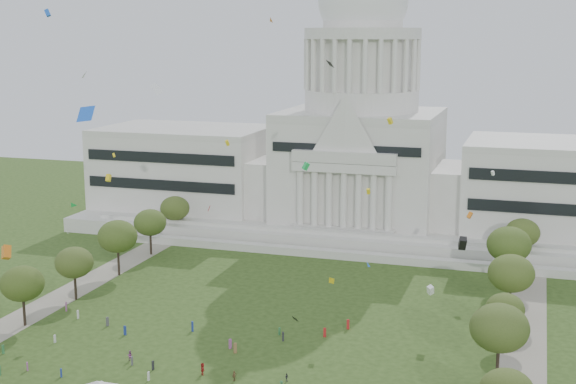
# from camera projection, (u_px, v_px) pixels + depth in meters

# --- Properties ---
(capitol) EXTENTS (160.00, 64.50, 91.30)m
(capitol) POSITION_uv_depth(u_px,v_px,m) (360.00, 153.00, 228.54)
(capitol) COLOR beige
(capitol) RESTS_ON ground
(path_left) EXTENTS (8.00, 160.00, 0.04)m
(path_left) POSITION_uv_depth(u_px,v_px,m) (50.00, 303.00, 168.83)
(path_left) COLOR gray
(path_left) RESTS_ON ground
(path_right) EXTENTS (8.00, 160.00, 0.04)m
(path_right) POSITION_uv_depth(u_px,v_px,m) (523.00, 358.00, 140.51)
(path_right) COLOR gray
(path_right) RESTS_ON ground
(row_tree_l_2) EXTENTS (8.42, 8.42, 11.97)m
(row_tree_l_2) POSITION_uv_depth(u_px,v_px,m) (22.00, 284.00, 154.42)
(row_tree_l_2) COLOR black
(row_tree_l_2) RESTS_ON ground
(row_tree_r_2) EXTENTS (9.55, 9.55, 13.58)m
(row_tree_r_2) POSITION_uv_depth(u_px,v_px,m) (499.00, 328.00, 128.01)
(row_tree_r_2) COLOR black
(row_tree_r_2) RESTS_ON ground
(row_tree_l_3) EXTENTS (8.12, 8.12, 11.55)m
(row_tree_l_3) POSITION_uv_depth(u_px,v_px,m) (74.00, 263.00, 169.74)
(row_tree_l_3) COLOR black
(row_tree_l_3) RESTS_ON ground
(row_tree_r_3) EXTENTS (7.01, 7.01, 9.98)m
(row_tree_r_3) POSITION_uv_depth(u_px,v_px,m) (505.00, 309.00, 144.40)
(row_tree_r_3) COLOR black
(row_tree_r_3) RESTS_ON ground
(row_tree_l_4) EXTENTS (9.29, 9.29, 13.21)m
(row_tree_l_4) POSITION_uv_depth(u_px,v_px,m) (118.00, 236.00, 186.82)
(row_tree_l_4) COLOR black
(row_tree_l_4) RESTS_ON ground
(row_tree_r_4) EXTENTS (9.19, 9.19, 13.06)m
(row_tree_r_4) POSITION_uv_depth(u_px,v_px,m) (511.00, 273.00, 158.41)
(row_tree_r_4) COLOR black
(row_tree_r_4) RESTS_ON ground
(row_tree_l_5) EXTENTS (8.33, 8.33, 11.85)m
(row_tree_l_5) POSITION_uv_depth(u_px,v_px,m) (150.00, 223.00, 204.74)
(row_tree_l_5) COLOR black
(row_tree_l_5) RESTS_ON ground
(row_tree_r_5) EXTENTS (9.82, 9.82, 13.96)m
(row_tree_r_5) POSITION_uv_depth(u_px,v_px,m) (509.00, 245.00, 177.52)
(row_tree_r_5) COLOR black
(row_tree_r_5) RESTS_ON ground
(row_tree_l_6) EXTENTS (8.19, 8.19, 11.64)m
(row_tree_l_6) POSITION_uv_depth(u_px,v_px,m) (175.00, 208.00, 222.21)
(row_tree_l_6) COLOR black
(row_tree_l_6) RESTS_ON ground
(row_tree_r_6) EXTENTS (8.42, 8.42, 11.97)m
(row_tree_r_6) POSITION_uv_depth(u_px,v_px,m) (522.00, 233.00, 193.84)
(row_tree_r_6) COLOR black
(row_tree_r_6) RESTS_ON ground
(person_4) EXTENTS (0.89, 1.15, 1.73)m
(person_4) POSITION_uv_depth(u_px,v_px,m) (234.00, 376.00, 131.09)
(person_4) COLOR olive
(person_4) RESTS_ON ground
(person_5) EXTENTS (1.52, 2.03, 2.05)m
(person_5) POSITION_uv_depth(u_px,v_px,m) (203.00, 369.00, 133.44)
(person_5) COLOR #B21E1E
(person_5) RESTS_ON ground
(person_8) EXTENTS (0.98, 0.71, 1.84)m
(person_8) POSITION_uv_depth(u_px,v_px,m) (130.00, 356.00, 139.14)
(person_8) COLOR #994C8C
(person_8) RESTS_ON ground
(person_10) EXTENTS (0.65, 0.91, 1.39)m
(person_10) POSITION_uv_depth(u_px,v_px,m) (287.00, 377.00, 130.94)
(person_10) COLOR #4C4C51
(person_10) RESTS_ON ground
(distant_crowd) EXTENTS (58.03, 40.03, 1.95)m
(distant_crowd) POSITION_uv_depth(u_px,v_px,m) (170.00, 344.00, 144.27)
(distant_crowd) COLOR #33723F
(distant_crowd) RESTS_ON ground
(kite_swarm) EXTENTS (83.13, 101.61, 64.93)m
(kite_swarm) POSITION_uv_depth(u_px,v_px,m) (225.00, 212.00, 127.06)
(kite_swarm) COLOR white
(kite_swarm) RESTS_ON ground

